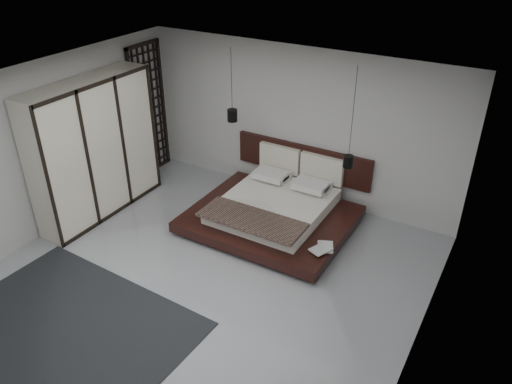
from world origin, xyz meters
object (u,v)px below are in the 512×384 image
Objects in this scene: lattice_screen at (149,110)px; pendant_left at (232,115)px; wardrobe at (94,149)px; rug at (66,329)px; pendant_right at (348,161)px; bed at (275,208)px.

lattice_screen is 2.07m from pendant_left.
wardrobe is 3.23m from rug.
pendant_left is 0.40× the size of rug.
rug is (-2.20, -4.01, -1.27)m from pendant_right.
lattice_screen reaches higher than bed.
pendant_right is (1.08, 0.40, 1.00)m from bed.
pendant_left is 2.42m from wardrobe.
wardrobe is at bearing -157.67° from bed.
lattice_screen is at bearing 176.18° from pendant_left.
wardrobe is 0.76× the size of rug.
pendant_left reaches higher than lattice_screen.
lattice_screen is 4.20m from pendant_right.
pendant_left reaches higher than rug.
bed is 1.78m from pendant_left.
wardrobe is (-3.95, -1.58, -0.09)m from pendant_right.
bed is 3.79m from rug.
pendant_right is at bearing 21.79° from wardrobe.
wardrobe is (-2.87, -1.18, 0.92)m from bed.
bed is 1.62× the size of pendant_right.
bed is 0.82× the size of rug.
pendant_right is at bearing 20.31° from bed.
rug is (-0.03, -4.01, -1.62)m from pendant_left.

